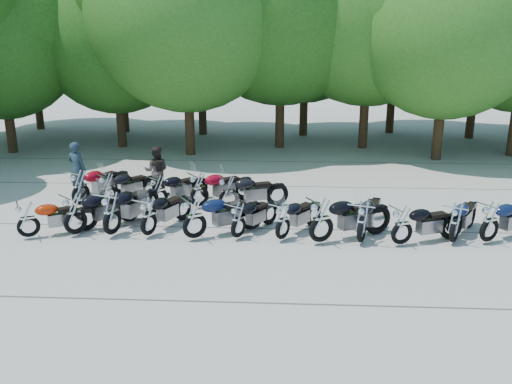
# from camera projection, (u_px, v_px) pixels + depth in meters

# --- Properties ---
(ground) EXTENTS (90.00, 90.00, 0.00)m
(ground) POSITION_uv_depth(u_px,v_px,m) (253.00, 248.00, 14.25)
(ground) COLOR #9D988E
(ground) RESTS_ON ground
(tree_2) EXTENTS (7.31, 7.31, 8.97)m
(tree_2) POSITION_uv_depth(u_px,v_px,m) (115.00, 35.00, 25.41)
(tree_2) COLOR #3A2614
(tree_2) RESTS_ON ground
(tree_3) EXTENTS (8.70, 8.70, 10.67)m
(tree_3) POSITION_uv_depth(u_px,v_px,m) (186.00, 11.00, 23.40)
(tree_3) COLOR #3A2614
(tree_3) RESTS_ON ground
(tree_4) EXTENTS (9.13, 9.13, 11.20)m
(tree_4) POSITION_uv_depth(u_px,v_px,m) (281.00, 6.00, 24.87)
(tree_4) COLOR #3A2614
(tree_4) RESTS_ON ground
(tree_5) EXTENTS (9.04, 9.04, 11.10)m
(tree_5) POSITION_uv_depth(u_px,v_px,m) (370.00, 7.00, 24.79)
(tree_5) COLOR #3A2614
(tree_5) RESTS_ON ground
(tree_6) EXTENTS (8.00, 8.00, 9.82)m
(tree_6) POSITION_uv_depth(u_px,v_px,m) (449.00, 23.00, 22.57)
(tree_6) COLOR #3A2614
(tree_6) RESTS_ON ground
(tree_9) EXTENTS (7.59, 7.59, 9.32)m
(tree_9) POSITION_uv_depth(u_px,v_px,m) (30.00, 31.00, 30.22)
(tree_9) COLOR #3A2614
(tree_9) RESTS_ON ground
(tree_10) EXTENTS (7.78, 7.78, 9.55)m
(tree_10) POSITION_uv_depth(u_px,v_px,m) (119.00, 28.00, 29.32)
(tree_10) COLOR #3A2614
(tree_10) RESTS_ON ground
(tree_11) EXTENTS (7.56, 7.56, 9.28)m
(tree_11) POSITION_uv_depth(u_px,v_px,m) (200.00, 31.00, 28.61)
(tree_11) COLOR #3A2614
(tree_11) RESTS_ON ground
(tree_12) EXTENTS (7.88, 7.88, 9.67)m
(tree_12) POSITION_uv_depth(u_px,v_px,m) (306.00, 27.00, 28.30)
(tree_12) COLOR #3A2614
(tree_12) RESTS_ON ground
(tree_13) EXTENTS (8.31, 8.31, 10.20)m
(tree_13) POSITION_uv_depth(u_px,v_px,m) (397.00, 21.00, 28.92)
(tree_13) COLOR #3A2614
(tree_13) RESTS_ON ground
(tree_14) EXTENTS (8.02, 8.02, 9.84)m
(tree_14) POSITION_uv_depth(u_px,v_px,m) (481.00, 25.00, 27.45)
(tree_14) COLOR #3A2614
(tree_14) RESTS_ON ground
(motorcycle_0) EXTENTS (2.15, 1.57, 1.19)m
(motorcycle_0) POSITION_uv_depth(u_px,v_px,m) (28.00, 218.00, 14.72)
(motorcycle_0) COLOR #9A1F05
(motorcycle_0) RESTS_ON ground
(motorcycle_1) EXTENTS (2.15, 2.28, 1.36)m
(motorcycle_1) POSITION_uv_depth(u_px,v_px,m) (75.00, 213.00, 14.93)
(motorcycle_1) COLOR black
(motorcycle_1) RESTS_ON ground
(motorcycle_2) EXTENTS (1.61, 2.67, 1.44)m
(motorcycle_2) POSITION_uv_depth(u_px,v_px,m) (111.00, 212.00, 14.86)
(motorcycle_2) COLOR black
(motorcycle_2) RESTS_ON ground
(motorcycle_3) EXTENTS (1.56, 2.30, 1.26)m
(motorcycle_3) POSITION_uv_depth(u_px,v_px,m) (148.00, 215.00, 14.86)
(motorcycle_3) COLOR black
(motorcycle_3) RESTS_ON ground
(motorcycle_4) EXTENTS (2.46, 1.94, 1.38)m
(motorcycle_4) POSITION_uv_depth(u_px,v_px,m) (194.00, 216.00, 14.60)
(motorcycle_4) COLOR #0B1433
(motorcycle_4) RESTS_ON ground
(motorcycle_5) EXTENTS (1.66, 2.06, 1.16)m
(motorcycle_5) POSITION_uv_depth(u_px,v_px,m) (238.00, 219.00, 14.71)
(motorcycle_5) COLOR black
(motorcycle_5) RESTS_ON ground
(motorcycle_6) EXTENTS (1.76, 2.11, 1.20)m
(motorcycle_6) POSITION_uv_depth(u_px,v_px,m) (283.00, 220.00, 14.58)
(motorcycle_6) COLOR black
(motorcycle_6) RESTS_ON ground
(motorcycle_7) EXTENTS (2.61, 1.89, 1.44)m
(motorcycle_7) POSITION_uv_depth(u_px,v_px,m) (322.00, 219.00, 14.31)
(motorcycle_7) COLOR black
(motorcycle_7) RESTS_ON ground
(motorcycle_8) EXTENTS (1.50, 2.47, 1.34)m
(motorcycle_8) POSITION_uv_depth(u_px,v_px,m) (362.00, 221.00, 14.33)
(motorcycle_8) COLOR black
(motorcycle_8) RESTS_ON ground
(motorcycle_9) EXTENTS (2.30, 1.48, 1.25)m
(motorcycle_9) POSITION_uv_depth(u_px,v_px,m) (402.00, 224.00, 14.20)
(motorcycle_9) COLOR black
(motorcycle_9) RESTS_ON ground
(motorcycle_10) EXTENTS (1.76, 2.25, 1.26)m
(motorcycle_10) POSITION_uv_depth(u_px,v_px,m) (455.00, 222.00, 14.35)
(motorcycle_10) COLOR #0D1639
(motorcycle_10) RESTS_ON ground
(motorcycle_11) EXTENTS (2.36, 1.81, 1.31)m
(motorcycle_11) POSITION_uv_depth(u_px,v_px,m) (490.00, 221.00, 14.37)
(motorcycle_11) COLOR black
(motorcycle_11) RESTS_ON ground
(motorcycle_12) EXTENTS (1.86, 2.47, 1.37)m
(motorcycle_12) POSITION_uv_depth(u_px,v_px,m) (80.00, 186.00, 17.44)
(motorcycle_12) COLOR maroon
(motorcycle_12) RESTS_ON ground
(motorcycle_13) EXTENTS (2.00, 2.06, 1.25)m
(motorcycle_13) POSITION_uv_depth(u_px,v_px,m) (108.00, 188.00, 17.50)
(motorcycle_13) COLOR black
(motorcycle_13) RESTS_ON ground
(motorcycle_14) EXTENTS (2.00, 2.06, 1.25)m
(motorcycle_14) POSITION_uv_depth(u_px,v_px,m) (159.00, 191.00, 17.20)
(motorcycle_14) COLOR black
(motorcycle_14) RESTS_ON ground
(motorcycle_15) EXTENTS (2.32, 1.95, 1.33)m
(motorcycle_15) POSITION_uv_depth(u_px,v_px,m) (199.00, 188.00, 17.31)
(motorcycle_15) COLOR maroon
(motorcycle_15) RESTS_ON ground
(motorcycle_16) EXTENTS (2.37, 1.46, 1.29)m
(motorcycle_16) POSITION_uv_depth(u_px,v_px,m) (229.00, 191.00, 17.06)
(motorcycle_16) COLOR black
(motorcycle_16) RESTS_ON ground
(rider_0) EXTENTS (0.79, 0.64, 1.89)m
(rider_0) POSITION_uv_depth(u_px,v_px,m) (77.00, 169.00, 18.64)
(rider_0) COLOR #1B2C38
(rider_0) RESTS_ON ground
(rider_1) EXTENTS (0.88, 0.71, 1.74)m
(rider_1) POSITION_uv_depth(u_px,v_px,m) (157.00, 171.00, 18.65)
(rider_1) COLOR black
(rider_1) RESTS_ON ground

